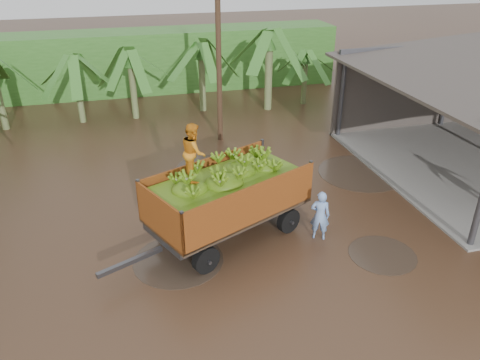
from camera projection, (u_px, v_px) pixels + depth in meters
name	position (u px, v px, depth m)	size (l,w,h in m)	color
ground	(269.00, 209.00, 16.41)	(100.00, 100.00, 0.00)	black
hedge_north	(160.00, 60.00, 28.91)	(22.00, 3.00, 3.60)	#2D661E
banana_trailer	(228.00, 195.00, 14.23)	(6.72, 4.20, 3.96)	#AC5318
man_blue	(320.00, 215.00, 14.43)	(0.60, 0.40, 1.65)	#769BD7
utility_pole	(219.00, 61.00, 20.49)	(1.20, 0.24, 7.28)	#47301E
banana_plants	(90.00, 113.00, 19.62)	(20.62, 20.41, 4.44)	#2D661E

